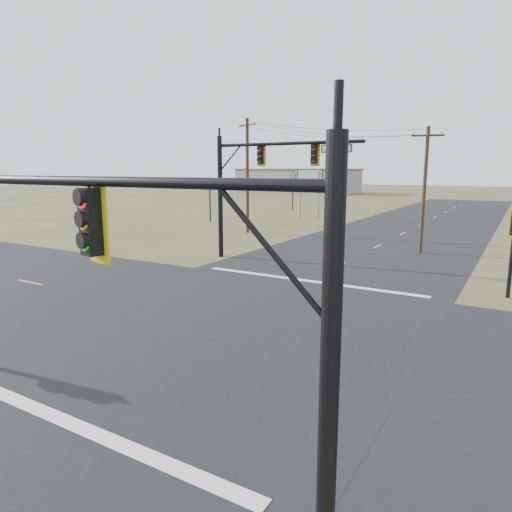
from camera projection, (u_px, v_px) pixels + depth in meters
The scene contains 14 objects.
ground at pixel (225, 323), 17.09m from camera, with size 320.00×320.00×0.00m, color brown.
road_ew at pixel (225, 323), 17.08m from camera, with size 160.00×14.00×0.02m, color black.
road_ns at pixel (225, 323), 17.08m from camera, with size 14.00×160.00×0.02m, color black.
stop_bar_near at pixel (45, 412), 10.75m from camera, with size 12.00×0.40×0.01m, color silver.
stop_bar_far at pixel (308, 281), 23.42m from camera, with size 12.00×0.40×0.01m, color silver.
mast_arm_near at pixel (90, 247), 7.22m from camera, with size 10.32×0.50×6.08m.
mast_arm_far at pixel (258, 171), 27.63m from camera, with size 9.54×0.47×7.73m.
utility_pole_near at pixel (424, 188), 30.58m from camera, with size 2.02×0.66×8.45m.
utility_pole_far at pixel (247, 174), 40.63m from camera, with size 2.31×1.08×10.08m.
highway_sign at pixel (310, 183), 52.69m from camera, with size 3.00×0.73×5.72m.
streetlight_c at pixel (327, 175), 53.44m from camera, with size 2.51×0.40×8.97m.
bare_tree_a at pixel (210, 182), 49.85m from camera, with size 2.84×2.84×5.42m.
bare_tree_b at pixel (293, 176), 63.61m from camera, with size 2.30×2.30×5.85m.
warehouse_left at pixel (298, 181), 112.65m from camera, with size 28.00×14.00×5.50m, color #ADA899.
Camera 1 is at (9.32, -13.44, 5.67)m, focal length 32.00 mm.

